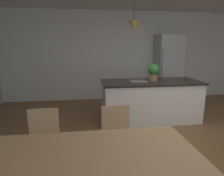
# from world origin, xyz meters

# --- Properties ---
(ground_plane) EXTENTS (10.00, 8.40, 0.04)m
(ground_plane) POSITION_xyz_m (0.00, 0.00, -0.02)
(ground_plane) COLOR brown
(wall_back_kitchen) EXTENTS (10.00, 0.12, 2.70)m
(wall_back_kitchen) POSITION_xyz_m (0.00, 3.26, 1.35)
(wall_back_kitchen) COLOR silver
(wall_back_kitchen) RESTS_ON ground_plane
(dining_table) EXTENTS (2.06, 1.00, 0.76)m
(dining_table) POSITION_xyz_m (-1.60, -1.31, 0.70)
(dining_table) COLOR tan
(dining_table) RESTS_ON ground_plane
(chair_far_right) EXTENTS (0.41, 0.41, 0.87)m
(chair_far_right) POSITION_xyz_m (-1.13, -0.44, 0.47)
(chair_far_right) COLOR tan
(chair_far_right) RESTS_ON ground_plane
(chair_far_left) EXTENTS (0.43, 0.43, 0.87)m
(chair_far_left) POSITION_xyz_m (-2.07, -0.44, 0.47)
(chair_far_left) COLOR tan
(chair_far_left) RESTS_ON ground_plane
(kitchen_island) EXTENTS (2.17, 0.89, 0.91)m
(kitchen_island) POSITION_xyz_m (-0.10, 1.27, 0.46)
(kitchen_island) COLOR white
(kitchen_island) RESTS_ON ground_plane
(refrigerator) EXTENTS (0.75, 0.67, 1.99)m
(refrigerator) POSITION_xyz_m (0.98, 2.86, 1.00)
(refrigerator) COLOR #B2B5B7
(refrigerator) RESTS_ON ground_plane
(pendant_over_island_main) EXTENTS (0.22, 0.22, 0.74)m
(pendant_over_island_main) POSITION_xyz_m (-0.52, 1.27, 2.06)
(pendant_over_island_main) COLOR black
(potted_plant_on_island) EXTENTS (0.24, 0.24, 0.38)m
(potted_plant_on_island) POSITION_xyz_m (-0.06, 1.27, 1.10)
(potted_plant_on_island) COLOR #8C664C
(potted_plant_on_island) RESTS_ON kitchen_island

